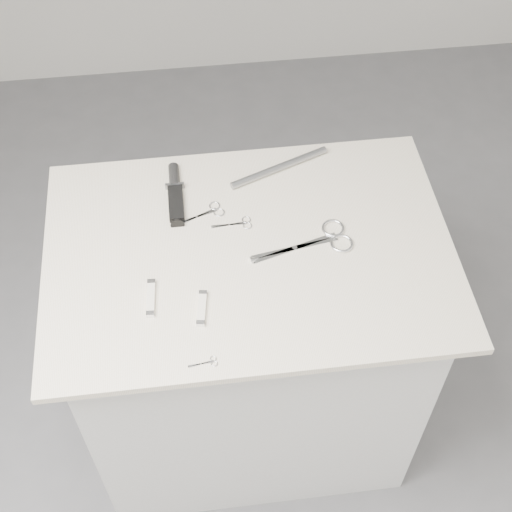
{
  "coord_description": "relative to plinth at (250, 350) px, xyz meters",
  "views": [
    {
      "loc": [
        -0.12,
        -1.1,
        2.26
      ],
      "look_at": [
        0.01,
        -0.02,
        0.92
      ],
      "focal_mm": 50.0,
      "sensor_mm": 36.0,
      "label": 1
    }
  ],
  "objects": [
    {
      "name": "sheathed_knife",
      "position": [
        -0.17,
        0.21,
        0.48
      ],
      "size": [
        0.04,
        0.2,
        0.02
      ],
      "rotation": [
        0.0,
        0.0,
        1.57
      ],
      "color": "black",
      "rests_on": "display_board"
    },
    {
      "name": "embroidery_scissors_a",
      "position": [
        -0.09,
        0.13,
        0.47
      ],
      "size": [
        0.13,
        0.08,
        0.0
      ],
      "rotation": [
        0.0,
        0.0,
        0.37
      ],
      "color": "silver",
      "rests_on": "display_board"
    },
    {
      "name": "metal_rail",
      "position": [
        0.11,
        0.26,
        0.48
      ],
      "size": [
        0.27,
        0.13,
        0.02
      ],
      "primitive_type": "cylinder",
      "rotation": [
        0.0,
        1.57,
        0.38
      ],
      "color": "gray",
      "rests_on": "display_board"
    },
    {
      "name": "plinth",
      "position": [
        0.0,
        0.0,
        0.0
      ],
      "size": [
        0.9,
        0.6,
        0.9
      ],
      "primitive_type": "cube",
      "color": "silver",
      "rests_on": "ground"
    },
    {
      "name": "pocket_knife_b",
      "position": [
        -0.13,
        -0.16,
        0.48
      ],
      "size": [
        0.03,
        0.1,
        0.01
      ],
      "rotation": [
        0.0,
        0.0,
        1.43
      ],
      "color": "white",
      "rests_on": "display_board"
    },
    {
      "name": "embroidery_scissors_b",
      "position": [
        -0.02,
        0.08,
        0.47
      ],
      "size": [
        0.1,
        0.04,
        0.0
      ],
      "rotation": [
        0.0,
        0.0,
        0.04
      ],
      "color": "silver",
      "rests_on": "display_board"
    },
    {
      "name": "ground",
      "position": [
        0.0,
        0.0,
        -0.46
      ],
      "size": [
        4.0,
        4.0,
        0.01
      ],
      "primitive_type": "cube",
      "color": "slate",
      "rests_on": "ground"
    },
    {
      "name": "pocket_knife_a",
      "position": [
        -0.24,
        -0.12,
        0.48
      ],
      "size": [
        0.03,
        0.1,
        0.01
      ],
      "rotation": [
        0.0,
        0.0,
        1.51
      ],
      "color": "white",
      "rests_on": "display_board"
    },
    {
      "name": "display_board",
      "position": [
        0.0,
        0.0,
        0.46
      ],
      "size": [
        1.0,
        0.7,
        0.02
      ],
      "primitive_type": "cube",
      "color": "beige",
      "rests_on": "plinth"
    },
    {
      "name": "large_shears",
      "position": [
        0.18,
        0.0,
        0.47
      ],
      "size": [
        0.26,
        0.12,
        0.01
      ],
      "rotation": [
        0.0,
        0.0,
        0.22
      ],
      "color": "silver",
      "rests_on": "display_board"
    },
    {
      "name": "tiny_scissors",
      "position": [
        -0.13,
        -0.31,
        0.47
      ],
      "size": [
        0.06,
        0.03,
        0.0
      ],
      "rotation": [
        0.0,
        0.0,
        0.13
      ],
      "color": "silver",
      "rests_on": "display_board"
    }
  ]
}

